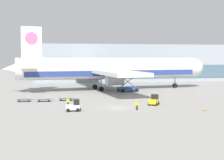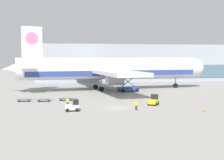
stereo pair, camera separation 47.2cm
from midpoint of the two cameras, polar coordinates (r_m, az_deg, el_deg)
ground_plane at (r=56.30m, az=0.82°, el=-5.09°), size 400.00×400.00×0.00m
terminal_building at (r=126.20m, az=6.97°, el=3.15°), size 90.00×18.20×14.00m
airplane_main at (r=86.96m, az=-0.60°, el=2.02°), size 57.83×48.66×17.00m
scissor_lift_loader at (r=82.91m, az=2.73°, el=-0.84°), size 5.59×4.03×4.76m
baggage_tug_foreground at (r=59.89m, az=7.48°, el=-3.72°), size 2.57×2.82×2.00m
baggage_tug_mid at (r=52.93m, az=-7.28°, el=-4.75°), size 2.53×1.76×2.00m
baggage_dolly_lead at (r=66.61m, az=-15.99°, el=-3.48°), size 3.74×1.64×0.48m
baggage_dolly_second at (r=65.61m, az=-12.53°, el=-3.53°), size 3.74×1.64×0.48m
baggage_dolly_third at (r=66.36m, az=-8.63°, el=-3.40°), size 3.74×1.64×0.48m
ground_crew_near at (r=58.47m, az=-8.27°, el=-3.83°), size 0.56×0.29×1.66m
ground_crew_far at (r=53.75m, az=4.33°, el=-4.43°), size 0.48×0.39×1.75m
traffic_cone_near at (r=55.05m, az=16.33°, el=-5.10°), size 0.40×0.40×0.71m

